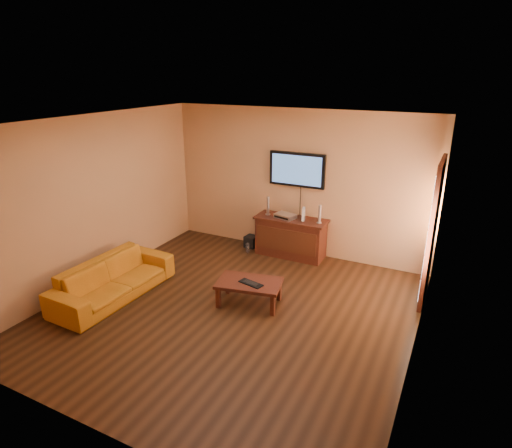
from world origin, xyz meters
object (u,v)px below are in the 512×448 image
Objects in this scene: media_console at (291,237)px; game_console at (304,214)px; television at (297,170)px; coffee_table at (249,285)px; av_receiver at (285,216)px; sofa at (113,273)px; subwoofer at (251,241)px; keyboard at (251,283)px; speaker_right at (320,215)px; speaker_left at (268,206)px; bottle at (248,248)px.

game_console reaches higher than media_console.
coffee_table is (0.13, -2.14, -1.30)m from television.
av_receiver is at bearing 174.48° from game_console.
game_console is (2.09, 2.67, 0.47)m from sofa.
keyboard reaches higher than subwoofer.
keyboard is at bearing -105.86° from game_console.
television is 3.14× the size of speaker_right.
speaker_right is 1.48× the size of game_console.
media_console is at bearing -0.30° from speaker_left.
keyboard is at bearing -84.80° from media_console.
av_receiver is (1.76, 2.62, 0.40)m from sofa.
coffee_table is at bearing 136.21° from keyboard.
speaker_left is 2.15m from keyboard.
bottle is at bearing -179.28° from game_console.
game_console reaches higher than subwoofer.
media_console is 1.26m from television.
speaker_right is at bearing 15.84° from av_receiver.
subwoofer is 1.07× the size of bottle.
coffee_table is 2.11m from speaker_left.
subwoofer is (-0.98, 1.97, -0.21)m from coffee_table.
subwoofer is (-0.38, 0.04, -0.79)m from speaker_left.
television is 2.92× the size of av_receiver.
speaker_left is (-0.48, 0.00, 0.53)m from media_console.
speaker_right is 0.32m from game_console.
sofa is (-1.86, -2.87, -1.23)m from television.
av_receiver is 1.60× the size of subwoofer.
speaker_left reaches higher than keyboard.
coffee_table is at bearing -68.14° from sofa.
media_console is 5.87× the size of game_console.
bottle is at bearing -147.94° from av_receiver.
sofa reaches higher than media_console.
game_console is 1.31m from subwoofer.
game_console is at bearing 4.29° from media_console.
television reaches higher than sofa.
game_console reaches higher than av_receiver.
speaker_left is at bearing 40.35° from bottle.
coffee_table is 2.96× the size of speaker_left.
sofa is at bearing -117.54° from speaker_left.
sofa is (-1.86, -2.65, 0.01)m from media_console.
bottle is (1.08, 2.40, -0.29)m from sofa.
sofa is at bearing -105.36° from subwoofer.
game_console is (0.71, 0.01, -0.05)m from speaker_left.
coffee_table is at bearing -86.65° from television.
sofa is 3.18m from av_receiver.
subwoofer is (-0.75, 0.07, -0.67)m from av_receiver.
television is at bearing 93.35° from coffee_table.
media_console reaches higher than coffee_table.
coffee_table is 2.02m from game_console.
speaker_left is (1.39, 2.66, 0.52)m from sofa.
bottle is at bearing 119.04° from keyboard.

